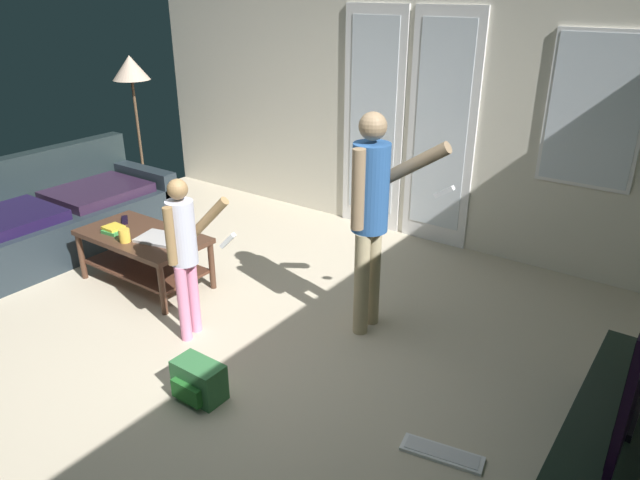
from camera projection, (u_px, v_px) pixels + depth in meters
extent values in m
cube|color=#C3B49A|center=(206.00, 342.00, 4.13)|extent=(6.04, 5.24, 0.02)
cube|color=beige|center=(394.00, 100.00, 5.53)|extent=(6.04, 0.06, 2.61)
cube|color=white|center=(373.00, 123.00, 5.70)|extent=(0.66, 0.02, 2.19)
cube|color=silver|center=(372.00, 119.00, 5.67)|extent=(0.50, 0.01, 1.89)
cube|color=white|center=(441.00, 134.00, 5.31)|extent=(0.66, 0.02, 2.19)
cube|color=silver|center=(441.00, 128.00, 5.28)|extent=(0.50, 0.01, 1.89)
cube|color=white|center=(594.00, 111.00, 4.51)|extent=(0.73, 0.02, 1.21)
cube|color=silver|center=(594.00, 112.00, 4.50)|extent=(0.67, 0.01, 1.15)
cube|color=#222B31|center=(56.00, 230.00, 5.46)|extent=(0.96, 2.19, 0.41)
cube|color=#1E2A2B|center=(23.00, 178.00, 5.50)|extent=(0.16, 2.19, 0.45)
cube|color=#222B31|center=(142.00, 193.00, 6.18)|extent=(0.96, 0.16, 0.57)
cube|color=#1A1032|center=(2.00, 220.00, 4.99)|extent=(0.72, 0.86, 0.09)
cube|color=#2B1B30|center=(97.00, 192.00, 5.69)|extent=(0.72, 0.86, 0.09)
cube|color=#492E20|center=(142.00, 237.00, 4.76)|extent=(1.10, 0.58, 0.04)
cube|color=#4E2D1F|center=(146.00, 266.00, 4.87)|extent=(1.02, 0.50, 0.02)
cylinder|color=#492E20|center=(82.00, 256.00, 4.93)|extent=(0.05, 0.05, 0.40)
cylinder|color=#492E20|center=(162.00, 290.00, 4.38)|extent=(0.05, 0.05, 0.40)
cylinder|color=#492E20|center=(132.00, 237.00, 5.31)|extent=(0.05, 0.05, 0.40)
cylinder|color=#492E20|center=(212.00, 266.00, 4.77)|extent=(0.05, 0.05, 0.40)
cube|color=black|center=(620.00, 450.00, 2.89)|extent=(0.49, 1.57, 0.40)
cube|color=black|center=(629.00, 414.00, 2.80)|extent=(0.08, 0.37, 0.04)
cylinder|color=tan|center=(361.00, 284.00, 4.08)|extent=(0.11, 0.11, 0.77)
cylinder|color=tan|center=(373.00, 275.00, 4.21)|extent=(0.11, 0.11, 0.77)
cylinder|color=#2A5695|center=(371.00, 188.00, 3.87)|extent=(0.25, 0.25, 0.60)
sphere|color=#957959|center=(373.00, 126.00, 3.70)|extent=(0.18, 0.18, 0.18)
cylinder|color=#957959|center=(358.00, 190.00, 3.73)|extent=(0.09, 0.09, 0.54)
cylinder|color=#957959|center=(414.00, 164.00, 3.83)|extent=(0.50, 0.11, 0.37)
cube|color=white|center=(444.00, 192.00, 3.77)|extent=(0.14, 0.05, 0.10)
cylinder|color=pink|center=(183.00, 304.00, 4.04)|extent=(0.08, 0.08, 0.57)
cylinder|color=pink|center=(193.00, 296.00, 4.14)|extent=(0.08, 0.08, 0.57)
cylinder|color=silver|center=(182.00, 233.00, 3.88)|extent=(0.19, 0.19, 0.45)
sphere|color=#9B764A|center=(177.00, 189.00, 3.76)|extent=(0.14, 0.14, 0.14)
cylinder|color=#9B764A|center=(170.00, 236.00, 3.77)|extent=(0.06, 0.06, 0.40)
cylinder|color=#9B764A|center=(209.00, 218.00, 3.91)|extent=(0.33, 0.14, 0.33)
cube|color=white|center=(228.00, 241.00, 3.92)|extent=(0.12, 0.07, 0.12)
cylinder|color=#352B32|center=(147.00, 201.00, 6.74)|extent=(0.26, 0.26, 0.02)
cylinder|color=brown|center=(140.00, 142.00, 6.46)|extent=(0.03, 0.03, 1.42)
cone|color=#C4A992|center=(130.00, 68.00, 6.14)|extent=(0.39, 0.39, 0.25)
cube|color=#336E3D|center=(199.00, 380.00, 3.53)|extent=(0.32, 0.18, 0.24)
cube|color=#226425|center=(186.00, 393.00, 3.46)|extent=(0.22, 0.04, 0.12)
cube|color=white|center=(442.00, 454.00, 3.12)|extent=(0.46, 0.21, 0.02)
cube|color=silver|center=(442.00, 452.00, 3.12)|extent=(0.41, 0.17, 0.00)
cube|color=#B6B1B0|center=(160.00, 238.00, 4.65)|extent=(0.40, 0.33, 0.02)
cylinder|color=gold|center=(125.00, 236.00, 4.59)|extent=(0.09, 0.09, 0.11)
cube|color=black|center=(125.00, 220.00, 5.01)|extent=(0.17, 0.14, 0.02)
cube|color=#3B9243|center=(114.00, 231.00, 4.78)|extent=(0.17, 0.16, 0.03)
cube|color=gold|center=(113.00, 227.00, 4.79)|extent=(0.15, 0.14, 0.02)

